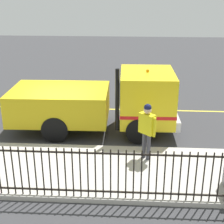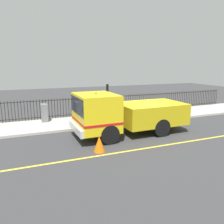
{
  "view_description": "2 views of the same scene",
  "coord_description": "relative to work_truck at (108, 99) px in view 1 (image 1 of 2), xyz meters",
  "views": [
    {
      "loc": [
        11.71,
        2.72,
        5.3
      ],
      "look_at": [
        0.91,
        2.05,
        1.19
      ],
      "focal_mm": 53.59,
      "sensor_mm": 36.0,
      "label": 1
    },
    {
      "loc": [
        -10.95,
        6.69,
        3.81
      ],
      "look_at": [
        0.75,
        1.96,
        1.08
      ],
      "focal_mm": 35.58,
      "sensor_mm": 36.0,
      "label": 2
    }
  ],
  "objects": [
    {
      "name": "sidewalk_slab",
      "position": [
        3.22,
        -1.82,
        -1.2
      ],
      "size": [
        3.1,
        23.48,
        0.14
      ],
      "primitive_type": "cube",
      "color": "#B7B2A8",
      "rests_on": "ground"
    },
    {
      "name": "traffic_cone",
      "position": [
        -1.86,
        1.91,
        -0.91
      ],
      "size": [
        0.5,
        0.5,
        0.72
      ],
      "primitive_type": "cone",
      "color": "orange",
      "rests_on": "ground"
    },
    {
      "name": "work_truck",
      "position": [
        0.0,
        0.0,
        0.0
      ],
      "size": [
        2.62,
        6.34,
        2.7
      ],
      "rotation": [
        0.0,
        0.0,
        0.02
      ],
      "color": "yellow",
      "rests_on": "ground"
    },
    {
      "name": "lane_marking",
      "position": [
        -2.31,
        -1.82,
        -1.26
      ],
      "size": [
        0.12,
        21.13,
        0.01
      ],
      "primitive_type": "cube",
      "color": "yellow",
      "rests_on": "ground"
    },
    {
      "name": "iron_fence",
      "position": [
        4.64,
        -1.82,
        -0.43
      ],
      "size": [
        0.04,
        19.99,
        1.38
      ],
      "color": "black",
      "rests_on": "sidewalk_slab"
    },
    {
      "name": "ground_plane",
      "position": [
        0.26,
        -1.82,
        -1.26
      ],
      "size": [
        51.65,
        51.65,
        0.0
      ],
      "primitive_type": "plane",
      "color": "#38383A",
      "rests_on": "ground"
    },
    {
      "name": "worker_standing",
      "position": [
        2.47,
        1.39,
        -0.01
      ],
      "size": [
        0.52,
        0.53,
        1.83
      ],
      "rotation": [
        0.0,
        0.0,
        -2.33
      ],
      "color": "yellow",
      "rests_on": "sidewalk_slab"
    }
  ]
}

